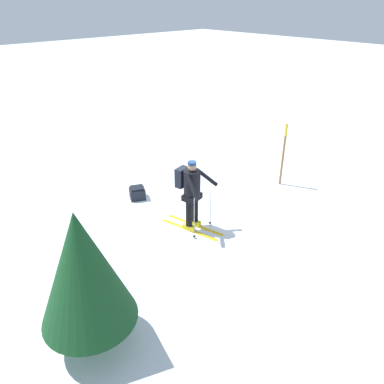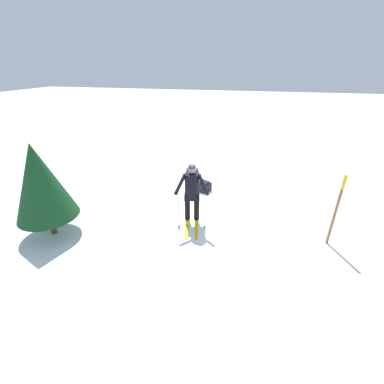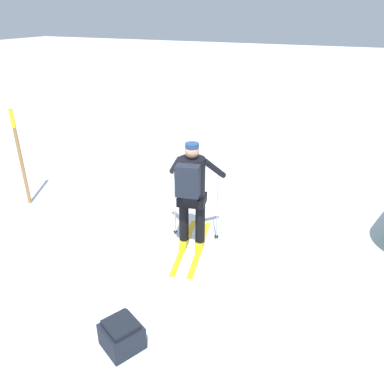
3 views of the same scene
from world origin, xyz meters
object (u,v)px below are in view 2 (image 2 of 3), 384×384
at_px(skier, 192,190).
at_px(trail_marker, 337,206).
at_px(dropped_backpack, 204,186).
at_px(pine_tree, 40,182).

xyz_separation_m(skier, trail_marker, (-0.10, -3.54, 0.04)).
bearing_deg(dropped_backpack, skier, -177.54).
distance_m(skier, pine_tree, 3.76).
bearing_deg(trail_marker, pine_tree, 100.52).
bearing_deg(dropped_backpack, pine_tree, 135.94).
bearing_deg(trail_marker, skier, 88.45).
distance_m(dropped_backpack, trail_marker, 4.33).
height_order(dropped_backpack, trail_marker, trail_marker).
bearing_deg(skier, dropped_backpack, 2.46).
xyz_separation_m(dropped_backpack, trail_marker, (-2.18, -3.63, 0.91)).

